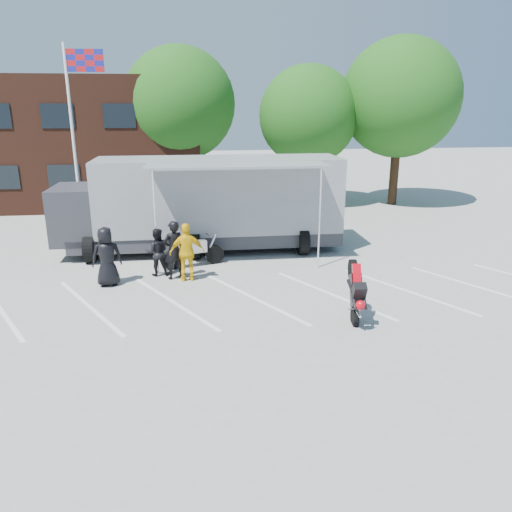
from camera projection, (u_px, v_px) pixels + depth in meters
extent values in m
plane|color=#9E9E99|center=(252.00, 312.00, 13.99)|extent=(100.00, 100.00, 0.00)
cube|color=white|center=(248.00, 298.00, 14.94)|extent=(18.09, 13.33, 0.01)
cube|color=#472317|center=(42.00, 141.00, 28.78)|extent=(18.00, 8.00, 7.00)
cylinder|color=white|center=(74.00, 142.00, 21.49)|extent=(0.12, 0.12, 8.00)
cube|color=red|center=(85.00, 60.00, 20.62)|extent=(1.50, 0.04, 0.90)
cylinder|color=#382314|center=(183.00, 176.00, 28.43)|extent=(0.50, 0.50, 3.24)
sphere|color=#1F4F13|center=(179.00, 104.00, 27.27)|extent=(6.12, 6.12, 6.12)
cylinder|color=#382314|center=(306.00, 180.00, 28.41)|extent=(0.50, 0.50, 2.88)
sphere|color=#1F4F13|center=(308.00, 115.00, 27.38)|extent=(5.44, 5.44, 5.44)
cylinder|color=#382314|center=(394.00, 174.00, 28.48)|extent=(0.50, 0.50, 3.42)
sphere|color=#1F4F13|center=(400.00, 98.00, 27.26)|extent=(6.46, 6.46, 6.46)
imported|color=black|center=(107.00, 257.00, 15.78)|extent=(1.04, 0.80, 1.91)
imported|color=black|center=(174.00, 250.00, 16.39)|extent=(0.85, 0.73, 1.97)
imported|color=black|center=(157.00, 252.00, 16.76)|extent=(0.81, 0.64, 1.63)
imported|color=yellow|center=(187.00, 252.00, 16.20)|extent=(1.15, 0.53, 1.93)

